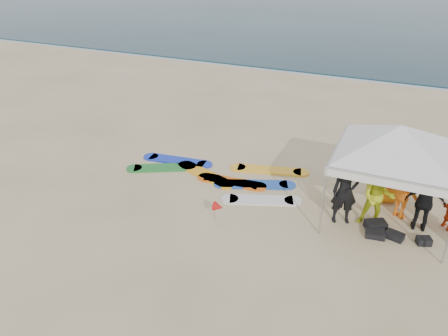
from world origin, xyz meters
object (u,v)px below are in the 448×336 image
person_black_a (345,191)px  canopy_tent (402,126)px  person_yellow (378,197)px  surfboard_spread (222,176)px  marker_pennant (218,207)px  person_orange_a (405,191)px  person_black_b (425,202)px  person_orange_b (391,176)px

person_black_a → canopy_tent: 2.27m
person_yellow → surfboard_spread: 5.13m
marker_pennant → surfboard_spread: size_ratio=0.11×
person_orange_a → person_black_b: bearing=171.3°
person_yellow → person_black_b: size_ratio=1.04×
person_black_b → person_orange_b: (-0.96, 1.16, -0.00)m
person_yellow → person_orange_b: person_yellow is taller
person_yellow → person_orange_a: person_yellow is taller
person_black_a → canopy_tent: bearing=10.3°
person_orange_b → marker_pennant: (-4.25, -3.09, -0.37)m
person_yellow → marker_pennant: size_ratio=2.84×
person_yellow → canopy_tent: 2.02m
person_black_a → surfboard_spread: size_ratio=0.33×
person_orange_b → surfboard_spread: size_ratio=0.30×
person_orange_b → marker_pennant: person_orange_b is taller
canopy_tent → person_black_b: bearing=-12.4°
canopy_tent → person_orange_b: bearing=91.3°
person_black_a → canopy_tent: size_ratio=0.45×
canopy_tent → person_orange_a: bearing=32.1°
person_orange_a → surfboard_spread: bearing=31.7°
person_orange_b → canopy_tent: size_ratio=0.40×
person_orange_b → canopy_tent: canopy_tent is taller
person_yellow → person_orange_b: (0.23, 1.46, -0.04)m
person_yellow → person_black_b: bearing=6.1°
person_black_a → person_yellow: 0.87m
marker_pennant → canopy_tent: bearing=26.6°
person_black_a → person_yellow: (0.85, 0.17, -0.08)m
person_black_b → marker_pennant: size_ratio=2.73×
marker_pennant → surfboard_spread: (-0.97, 2.45, -0.46)m
surfboard_spread → marker_pennant: bearing=-68.3°
person_black_a → person_orange_a: person_black_a is taller
person_yellow → person_black_b: (1.19, 0.30, -0.04)m
person_black_a → person_orange_b: bearing=35.1°
person_yellow → person_orange_a: size_ratio=1.07×
person_orange_b → surfboard_spread: (-5.22, -0.64, -0.83)m
person_orange_a → marker_pennant: 5.26m
person_black_a → surfboard_spread: bearing=145.2°
person_black_a → person_black_b: size_ratio=1.13×
person_black_a → canopy_tent: canopy_tent is taller
person_orange_a → canopy_tent: bearing=64.4°
surfboard_spread → person_yellow: bearing=-9.3°
person_black_a → marker_pennant: person_black_a is taller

